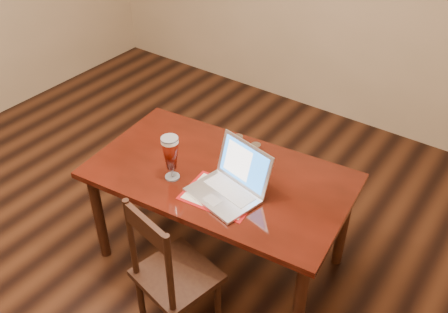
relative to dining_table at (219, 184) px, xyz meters
The scene contains 3 objects.
ground 0.89m from the dining_table, 136.88° to the right, with size 5.00×5.00×0.00m, color black.
dining_table is the anchor object (origin of this frame).
dining_chair 0.59m from the dining_table, 80.05° to the right, with size 0.45×0.43×0.90m.
Camera 1 is at (1.78, -1.33, 2.43)m, focal length 40.00 mm.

